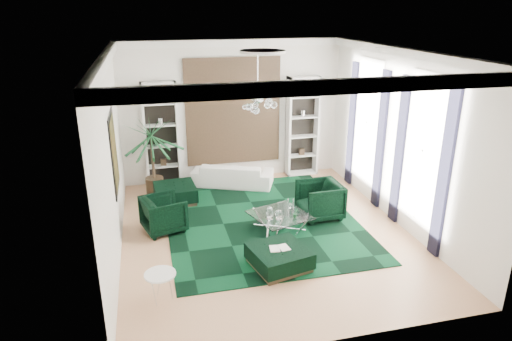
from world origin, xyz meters
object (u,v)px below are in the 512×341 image
object	(u,v)px
ottoman_front	(279,258)
palm	(152,147)
sofa	(233,174)
armchair_left	(164,214)
armchair_right	(320,200)
ottoman_side	(175,194)
side_table	(161,287)
coffee_table	(280,222)

from	to	relation	value
ottoman_front	palm	xyz separation A→B (m)	(-2.12, 4.25, 1.06)
sofa	armchair_left	size ratio (longest dim) A/B	2.49
armchair_right	ottoman_side	distance (m)	3.57
armchair_left	ottoman_front	bearing A→B (deg)	-151.56
sofa	ottoman_side	size ratio (longest dim) A/B	2.19
sofa	armchair_left	xyz separation A→B (m)	(-1.95, -2.26, 0.08)
sofa	armchair_right	bearing A→B (deg)	145.45
armchair_right	side_table	world-z (taller)	armchair_right
armchair_left	side_table	distance (m)	2.54
coffee_table	side_table	distance (m)	3.25
armchair_right	ottoman_front	distance (m)	2.40
coffee_table	ottoman_front	world-z (taller)	ottoman_front
armchair_left	palm	bearing A→B (deg)	-12.90
side_table	armchair_right	bearing A→B (deg)	32.64
coffee_table	side_table	xyz separation A→B (m)	(-2.61, -1.93, 0.06)
ottoman_side	side_table	world-z (taller)	side_table
armchair_right	coffee_table	bearing A→B (deg)	-69.96
sofa	coffee_table	distance (m)	2.90
sofa	ottoman_side	bearing A→B (deg)	48.31
sofa	side_table	bearing A→B (deg)	88.81
armchair_right	coffee_table	distance (m)	1.18
coffee_table	side_table	size ratio (longest dim) A/B	2.14
ottoman_side	ottoman_front	world-z (taller)	ottoman_side
armchair_left	armchair_right	size ratio (longest dim) A/B	0.92
coffee_table	ottoman_side	world-z (taller)	ottoman_side
ottoman_front	side_table	bearing A→B (deg)	-166.82
sofa	armchair_right	xyz separation A→B (m)	(1.56, -2.43, 0.11)
armchair_left	armchair_right	bearing A→B (deg)	-108.92
armchair_right	side_table	size ratio (longest dim) A/B	1.80
armchair_left	side_table	xyz separation A→B (m)	(-0.18, -2.53, -0.14)
side_table	palm	bearing A→B (deg)	89.30
armchair_left	ottoman_side	xyz separation A→B (m)	(0.35, 1.49, -0.17)
ottoman_side	armchair_right	bearing A→B (deg)	-27.81
coffee_table	armchair_right	bearing A→B (deg)	21.61
palm	ottoman_side	bearing A→B (deg)	-57.00
armchair_left	ottoman_front	world-z (taller)	armchair_left
ottoman_side	palm	distance (m)	1.35
ottoman_side	ottoman_front	bearing A→B (deg)	-64.95
sofa	side_table	size ratio (longest dim) A/B	4.12
sofa	coffee_table	size ratio (longest dim) A/B	1.93
sofa	ottoman_side	xyz separation A→B (m)	(-1.60, -0.76, -0.09)
ottoman_side	ottoman_front	size ratio (longest dim) A/B	0.99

